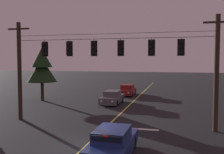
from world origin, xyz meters
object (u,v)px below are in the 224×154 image
(traffic_light_leftmost, at_px, (44,49))
(car_oncoming_trailing, at_px, (127,90))
(traffic_light_far_right, at_px, (181,47))
(car_oncoming_lead, at_px, (112,98))
(traffic_light_rightmost, at_px, (151,48))
(car_waiting_near_lane, at_px, (113,143))
(tree_verge_near, at_px, (42,67))
(traffic_light_centre, at_px, (93,48))
(traffic_light_right_inner, at_px, (120,48))
(traffic_light_left_inner, at_px, (69,49))

(traffic_light_leftmost, xyz_separation_m, car_oncoming_trailing, (3.34, 16.03, -4.85))
(traffic_light_far_right, bearing_deg, car_oncoming_lead, 127.98)
(traffic_light_far_right, xyz_separation_m, car_oncoming_trailing, (-6.63, 16.03, -4.85))
(traffic_light_rightmost, distance_m, traffic_light_far_right, 1.95)
(traffic_light_far_right, relative_size, car_oncoming_lead, 0.28)
(traffic_light_leftmost, distance_m, car_waiting_near_lane, 10.15)
(traffic_light_leftmost, height_order, tree_verge_near, traffic_light_leftmost)
(traffic_light_centre, xyz_separation_m, traffic_light_rightmost, (4.12, 0.00, 0.00))
(traffic_light_centre, bearing_deg, car_oncoming_trailing, 92.00)
(traffic_light_leftmost, height_order, traffic_light_centre, same)
(traffic_light_rightmost, relative_size, car_oncoming_lead, 0.28)
(car_waiting_near_lane, bearing_deg, traffic_light_far_right, 61.18)
(car_oncoming_trailing, height_order, tree_verge_near, tree_verge_near)
(traffic_light_far_right, bearing_deg, traffic_light_right_inner, 180.00)
(traffic_light_rightmost, xyz_separation_m, car_oncoming_trailing, (-4.68, 16.03, -4.85))
(traffic_light_far_right, xyz_separation_m, car_oncoming_lead, (-6.91, 8.84, -4.85))
(traffic_light_right_inner, distance_m, car_oncoming_lead, 10.47)
(traffic_light_leftmost, height_order, traffic_light_right_inner, same)
(traffic_light_leftmost, xyz_separation_m, car_oncoming_lead, (3.06, 8.84, -4.85))
(traffic_light_rightmost, height_order, tree_verge_near, traffic_light_rightmost)
(traffic_light_far_right, bearing_deg, traffic_light_leftmost, 180.00)
(traffic_light_left_inner, relative_size, traffic_light_far_right, 1.00)
(traffic_light_rightmost, bearing_deg, car_oncoming_lead, 119.28)
(traffic_light_centre, bearing_deg, traffic_light_leftmost, 180.00)
(traffic_light_left_inner, distance_m, car_oncoming_lead, 10.14)
(traffic_light_right_inner, bearing_deg, traffic_light_left_inner, 180.00)
(traffic_light_rightmost, xyz_separation_m, car_oncoming_lead, (-4.96, 8.84, -4.85))
(traffic_light_leftmost, distance_m, traffic_light_right_inner, 5.87)
(traffic_light_left_inner, xyz_separation_m, car_waiting_near_lane, (4.78, -5.81, -4.85))
(traffic_light_left_inner, distance_m, traffic_light_rightmost, 6.02)
(traffic_light_left_inner, xyz_separation_m, traffic_light_centre, (1.90, 0.00, 0.00))
(traffic_light_centre, bearing_deg, car_waiting_near_lane, -63.67)
(traffic_light_rightmost, relative_size, tree_verge_near, 0.20)
(traffic_light_rightmost, bearing_deg, traffic_light_leftmost, 180.00)
(traffic_light_leftmost, relative_size, traffic_light_rightmost, 1.00)
(traffic_light_leftmost, relative_size, car_oncoming_trailing, 0.28)
(traffic_light_centre, height_order, tree_verge_near, traffic_light_centre)
(traffic_light_left_inner, xyz_separation_m, car_oncoming_lead, (1.06, 8.84, -4.85))
(traffic_light_right_inner, xyz_separation_m, tree_verge_near, (-11.13, 8.94, -1.59))
(traffic_light_centre, height_order, car_waiting_near_lane, traffic_light_centre)
(traffic_light_right_inner, relative_size, car_waiting_near_lane, 0.28)
(car_oncoming_lead, bearing_deg, car_waiting_near_lane, -75.79)
(traffic_light_leftmost, height_order, traffic_light_far_right, same)
(traffic_light_left_inner, relative_size, car_oncoming_lead, 0.28)
(traffic_light_leftmost, xyz_separation_m, car_waiting_near_lane, (6.77, -5.81, -4.85))
(traffic_light_right_inner, distance_m, traffic_light_rightmost, 2.15)
(car_waiting_near_lane, bearing_deg, car_oncoming_lead, 104.21)
(traffic_light_leftmost, height_order, car_oncoming_lead, traffic_light_leftmost)
(traffic_light_centre, relative_size, car_waiting_near_lane, 0.28)
(traffic_light_far_right, distance_m, car_waiting_near_lane, 8.21)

